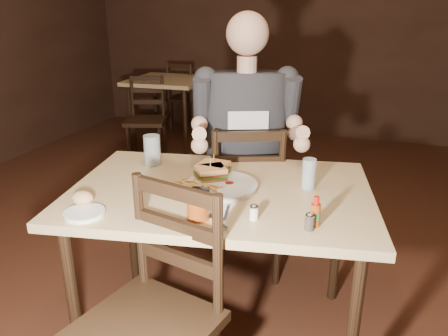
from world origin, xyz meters
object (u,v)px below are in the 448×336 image
(glass_right, at_px, (309,174))
(syrup_dispenser, at_px, (198,205))
(bg_chair_far, at_px, (188,98))
(bg_chair_near, at_px, (146,120))
(chair_far, at_px, (244,199))
(side_plate, at_px, (84,214))
(glass_left, at_px, (152,150))
(dinner_plate, at_px, (221,186))
(hot_sauce, at_px, (316,211))
(diner, at_px, (247,113))
(chair_near, at_px, (145,328))
(main_table, at_px, (220,204))
(bg_table, at_px, (168,87))

(glass_right, relative_size, syrup_dispenser, 1.20)
(bg_chair_far, bearing_deg, bg_chair_near, 100.36)
(chair_far, distance_m, side_plate, 1.09)
(chair_far, height_order, glass_left, chair_far)
(bg_chair_near, relative_size, glass_right, 6.25)
(dinner_plate, bearing_deg, syrup_dispenser, -87.23)
(hot_sauce, xyz_separation_m, syrup_dispenser, (-0.43, -0.09, -0.00))
(bg_chair_far, bearing_deg, diner, 129.78)
(bg_chair_near, height_order, side_plate, bg_chair_near)
(bg_chair_far, height_order, side_plate, bg_chair_far)
(dinner_plate, xyz_separation_m, glass_left, (-0.43, 0.18, 0.07))
(chair_far, relative_size, bg_chair_far, 1.05)
(diner, distance_m, dinner_plate, 0.56)
(hot_sauce, xyz_separation_m, side_plate, (-0.85, -0.21, -0.05))
(hot_sauce, bearing_deg, diner, 123.03)
(dinner_plate, distance_m, hot_sauce, 0.49)
(bg_chair_near, relative_size, diner, 0.84)
(chair_near, bearing_deg, side_plate, 164.86)
(bg_chair_near, bearing_deg, main_table, -72.26)
(hot_sauce, bearing_deg, main_table, 154.38)
(dinner_plate, bearing_deg, glass_left, 157.72)
(chair_near, relative_size, side_plate, 6.21)
(main_table, relative_size, chair_far, 1.55)
(chair_near, height_order, side_plate, chair_near)
(bg_table, bearing_deg, chair_far, -54.55)
(glass_right, height_order, side_plate, glass_right)
(diner, bearing_deg, main_table, -108.04)
(chair_near, distance_m, diner, 1.24)
(bg_chair_far, distance_m, glass_right, 3.72)
(glass_right, distance_m, hot_sauce, 0.35)
(bg_chair_near, distance_m, syrup_dispenser, 2.97)
(chair_far, height_order, chair_near, chair_near)
(dinner_plate, bearing_deg, chair_far, 95.79)
(main_table, bearing_deg, bg_table, 120.21)
(hot_sauce, bearing_deg, chair_far, 122.40)
(main_table, xyz_separation_m, bg_table, (-1.58, 2.72, -0.02))
(bg_table, xyz_separation_m, syrup_dispenser, (1.60, -3.02, 0.15))
(bg_chair_far, height_order, syrup_dispenser, bg_chair_far)
(glass_left, bearing_deg, chair_far, 46.22)
(glass_right, bearing_deg, bg_table, 126.97)
(syrup_dispenser, bearing_deg, hot_sauce, 1.24)
(main_table, relative_size, dinner_plate, 4.66)
(bg_table, height_order, glass_left, glass_left)
(diner, bearing_deg, bg_chair_near, 111.37)
(side_plate, bearing_deg, diner, 68.38)
(bg_table, bearing_deg, dinner_plate, -59.69)
(bg_table, height_order, side_plate, side_plate)
(glass_left, bearing_deg, chair_near, -65.25)
(bg_table, xyz_separation_m, chair_far, (1.53, -2.15, -0.21))
(bg_table, relative_size, chair_near, 0.88)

